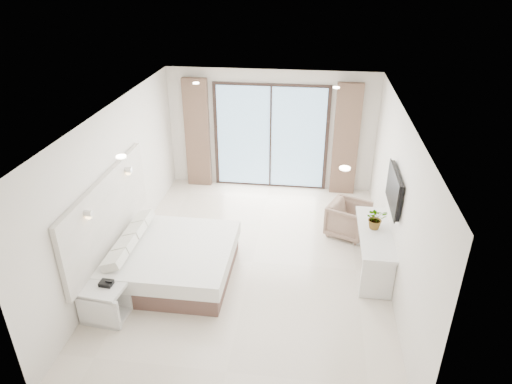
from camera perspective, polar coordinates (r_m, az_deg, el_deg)
ground at (r=8.12m, az=-0.49°, el=-8.73°), size 6.20×6.20×0.00m
room_shell at (r=7.95m, az=-1.27°, el=3.61°), size 4.62×6.22×2.72m
bed at (r=7.79m, az=-10.66°, el=-8.34°), size 2.02×1.92×0.70m
nightstand at (r=7.21m, az=-18.37°, el=-12.96°), size 0.65×0.55×0.55m
phone at (r=7.04m, az=-18.21°, el=-10.79°), size 0.19×0.15×0.06m
console_desk at (r=7.86m, az=14.52°, el=-6.03°), size 0.52×1.67×0.77m
plant at (r=7.77m, az=14.74°, el=-3.45°), size 0.38×0.42×0.29m
armchair at (r=8.86m, az=11.50°, el=-3.18°), size 0.89×0.91×0.73m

